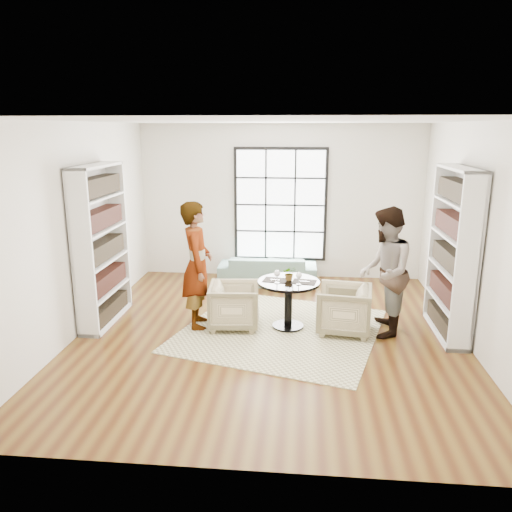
# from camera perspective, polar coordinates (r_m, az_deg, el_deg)

# --- Properties ---
(ground) EXTENTS (6.00, 6.00, 0.00)m
(ground) POSITION_cam_1_polar(r_m,az_deg,el_deg) (7.35, 1.54, -8.90)
(ground) COLOR brown
(room_shell) EXTENTS (6.00, 6.01, 6.00)m
(room_shell) POSITION_cam_1_polar(r_m,az_deg,el_deg) (7.48, 1.89, 1.65)
(room_shell) COLOR silver
(room_shell) RESTS_ON ground
(rug) EXTENTS (3.36, 3.36, 0.01)m
(rug) POSITION_cam_1_polar(r_m,az_deg,el_deg) (7.48, 2.81, -8.44)
(rug) COLOR beige
(rug) RESTS_ON ground
(pedestal_table) EXTENTS (0.91, 0.91, 0.73)m
(pedestal_table) POSITION_cam_1_polar(r_m,az_deg,el_deg) (7.41, 3.73, -4.35)
(pedestal_table) COLOR black
(pedestal_table) RESTS_ON ground
(sofa) EXTENTS (1.87, 0.76, 0.54)m
(sofa) POSITION_cam_1_polar(r_m,az_deg,el_deg) (9.58, 1.34, -1.56)
(sofa) COLOR slate
(sofa) RESTS_ON ground
(armchair_left) EXTENTS (0.80, 0.78, 0.67)m
(armchair_left) POSITION_cam_1_polar(r_m,az_deg,el_deg) (7.49, -2.48, -5.69)
(armchair_left) COLOR tan
(armchair_left) RESTS_ON ground
(armchair_right) EXTENTS (0.86, 0.84, 0.70)m
(armchair_right) POSITION_cam_1_polar(r_m,az_deg,el_deg) (7.41, 10.00, -6.03)
(armchair_right) COLOR tan
(armchair_right) RESTS_ON ground
(person_left) EXTENTS (0.56, 0.76, 1.90)m
(person_left) POSITION_cam_1_polar(r_m,az_deg,el_deg) (7.39, -6.76, -1.06)
(person_left) COLOR gray
(person_left) RESTS_ON ground
(person_right) EXTENTS (0.82, 0.99, 1.86)m
(person_right) POSITION_cam_1_polar(r_m,az_deg,el_deg) (7.30, 14.51, -1.81)
(person_right) COLOR gray
(person_right) RESTS_ON ground
(placemat_left) EXTENTS (0.38, 0.31, 0.01)m
(placemat_left) POSITION_cam_1_polar(r_m,az_deg,el_deg) (7.37, 2.21, -2.76)
(placemat_left) COLOR #272522
(placemat_left) RESTS_ON pedestal_table
(placemat_right) EXTENTS (0.38, 0.31, 0.01)m
(placemat_right) POSITION_cam_1_polar(r_m,az_deg,el_deg) (7.31, 5.52, -2.95)
(placemat_right) COLOR #272522
(placemat_right) RESTS_ON pedestal_table
(cutlery_left) EXTENTS (0.17, 0.24, 0.01)m
(cutlery_left) POSITION_cam_1_polar(r_m,az_deg,el_deg) (7.37, 2.21, -2.71)
(cutlery_left) COLOR silver
(cutlery_left) RESTS_ON placemat_left
(cutlery_right) EXTENTS (0.17, 0.24, 0.01)m
(cutlery_right) POSITION_cam_1_polar(r_m,az_deg,el_deg) (7.31, 5.52, -2.90)
(cutlery_right) COLOR silver
(cutlery_right) RESTS_ON placemat_right
(wine_glass_left) EXTENTS (0.09, 0.09, 0.20)m
(wine_glass_left) POSITION_cam_1_polar(r_m,az_deg,el_deg) (7.20, 2.43, -2.03)
(wine_glass_left) COLOR silver
(wine_glass_left) RESTS_ON pedestal_table
(wine_glass_right) EXTENTS (0.09, 0.09, 0.19)m
(wine_glass_right) POSITION_cam_1_polar(r_m,az_deg,el_deg) (7.14, 4.92, -2.26)
(wine_glass_right) COLOR silver
(wine_glass_right) RESTS_ON pedestal_table
(flower_centerpiece) EXTENTS (0.21, 0.19, 0.22)m
(flower_centerpiece) POSITION_cam_1_polar(r_m,az_deg,el_deg) (7.35, 3.85, -1.98)
(flower_centerpiece) COLOR gray
(flower_centerpiece) RESTS_ON pedestal_table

